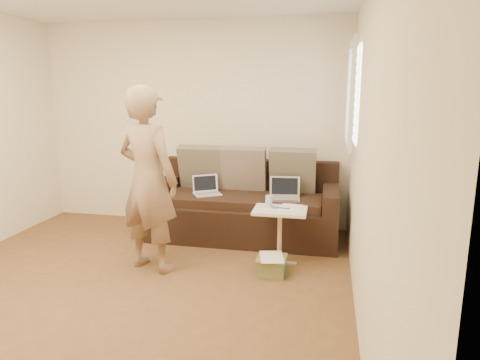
# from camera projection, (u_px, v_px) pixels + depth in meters

# --- Properties ---
(floor) EXTENTS (4.50, 4.50, 0.00)m
(floor) POSITION_uv_depth(u_px,v_px,m) (116.00, 298.00, 3.68)
(floor) COLOR brown
(floor) RESTS_ON ground
(wall_back) EXTENTS (4.00, 0.00, 4.00)m
(wall_back) POSITION_uv_depth(u_px,v_px,m) (193.00, 125.00, 5.56)
(wall_back) COLOR beige
(wall_back) RESTS_ON ground
(wall_right) EXTENTS (0.00, 4.50, 4.50)m
(wall_right) POSITION_uv_depth(u_px,v_px,m) (367.00, 156.00, 3.01)
(wall_right) COLOR beige
(wall_right) RESTS_ON ground
(window_blinds) EXTENTS (0.12, 0.88, 1.08)m
(window_blinds) POSITION_uv_depth(u_px,v_px,m) (352.00, 95.00, 4.37)
(window_blinds) COLOR white
(window_blinds) RESTS_ON wall_right
(sofa) EXTENTS (2.20, 0.95, 0.85)m
(sofa) POSITION_uv_depth(u_px,v_px,m) (244.00, 202.00, 5.14)
(sofa) COLOR black
(sofa) RESTS_ON ground
(pillow_left) EXTENTS (0.55, 0.29, 0.57)m
(pillow_left) POSITION_uv_depth(u_px,v_px,m) (201.00, 167.00, 5.40)
(pillow_left) COLOR brown
(pillow_left) RESTS_ON sofa
(pillow_mid) EXTENTS (0.55, 0.27, 0.57)m
(pillow_mid) POSITION_uv_depth(u_px,v_px,m) (244.00, 169.00, 5.28)
(pillow_mid) COLOR #776355
(pillow_mid) RESTS_ON sofa
(pillow_right) EXTENTS (0.55, 0.28, 0.57)m
(pillow_right) POSITION_uv_depth(u_px,v_px,m) (293.00, 171.00, 5.15)
(pillow_right) COLOR brown
(pillow_right) RESTS_ON sofa
(laptop_silver) EXTENTS (0.37, 0.29, 0.23)m
(laptop_silver) POSITION_uv_depth(u_px,v_px,m) (284.00, 200.00, 4.89)
(laptop_silver) COLOR #B7BABC
(laptop_silver) RESTS_ON sofa
(laptop_white) EXTENTS (0.38, 0.35, 0.22)m
(laptop_white) POSITION_uv_depth(u_px,v_px,m) (207.00, 195.00, 5.12)
(laptop_white) COLOR white
(laptop_white) RESTS_ON sofa
(person) EXTENTS (0.76, 0.62, 1.80)m
(person) POSITION_uv_depth(u_px,v_px,m) (148.00, 180.00, 4.12)
(person) COLOR olive
(person) RESTS_ON ground
(side_table) EXTENTS (0.53, 0.37, 0.58)m
(side_table) POSITION_uv_depth(u_px,v_px,m) (279.00, 237.00, 4.36)
(side_table) COLOR silver
(side_table) RESTS_ON ground
(drinking_glass) EXTENTS (0.07, 0.07, 0.12)m
(drinking_glass) POSITION_uv_depth(u_px,v_px,m) (269.00, 201.00, 4.36)
(drinking_glass) COLOR silver
(drinking_glass) RESTS_ON side_table
(scissors) EXTENTS (0.20, 0.15, 0.02)m
(scissors) POSITION_uv_depth(u_px,v_px,m) (281.00, 208.00, 4.30)
(scissors) COLOR silver
(scissors) RESTS_ON side_table
(paper_on_table) EXTENTS (0.25, 0.33, 0.00)m
(paper_on_table) POSITION_uv_depth(u_px,v_px,m) (290.00, 208.00, 4.33)
(paper_on_table) COLOR white
(paper_on_table) RESTS_ON side_table
(striped_box) EXTENTS (0.28, 0.28, 0.18)m
(striped_box) POSITION_uv_depth(u_px,v_px,m) (272.00, 265.00, 4.15)
(striped_box) COLOR #BE631C
(striped_box) RESTS_ON ground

